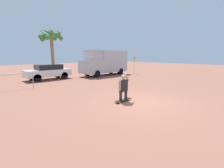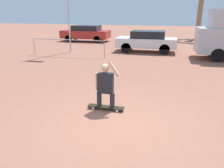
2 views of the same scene
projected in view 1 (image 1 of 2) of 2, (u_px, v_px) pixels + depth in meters
ground_plane at (140, 102)px, 7.51m from camera, size 80.00×80.00×0.00m
skateboard at (123, 100)px, 7.61m from camera, size 1.09×0.23×0.09m
person_skateboarder at (123, 86)px, 7.47m from camera, size 0.71×0.23×1.38m
camper_van at (105, 62)px, 17.76m from camera, size 6.03×2.00×2.88m
parked_car_white at (48, 71)px, 14.58m from camera, size 4.15×1.73×1.46m
palm_tree_near_van at (51, 37)px, 23.09m from camera, size 3.86×3.87×6.42m
street_sign at (134, 62)px, 19.35m from camera, size 0.44×0.06×2.22m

